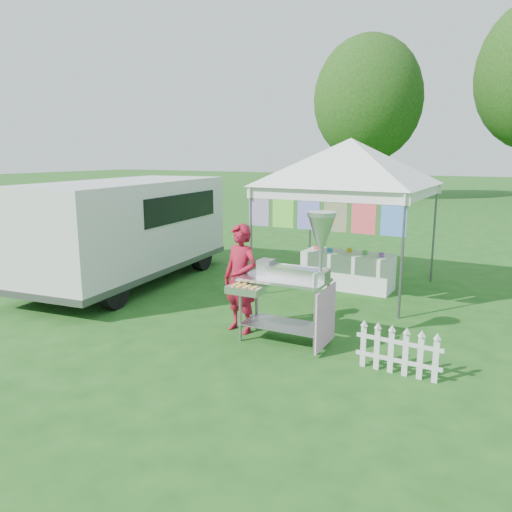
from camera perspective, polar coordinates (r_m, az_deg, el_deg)
The scene contains 8 objects.
ground at distance 7.35m, azimuth 1.03°, elevation -9.96°, with size 120.00×120.00×0.00m, color #1C4F16.
canopy_main at distance 10.06m, azimuth 10.81°, elevation 13.04°, with size 4.24×4.24×3.45m.
tree_left at distance 31.57m, azimuth 12.68°, elevation 17.05°, with size 6.40×6.40×9.53m.
donut_cart at distance 7.01m, azimuth 4.75°, elevation -1.33°, with size 1.38×1.00×1.93m.
vendor at distance 7.60m, azimuth -1.78°, elevation -2.59°, with size 0.61×0.40×1.67m, color maroon.
cargo_van at distance 10.93m, azimuth -14.26°, elevation 3.13°, with size 2.70×5.39×2.15m.
picket_fence at distance 6.53m, azimuth 15.93°, elevation -10.56°, with size 1.08×0.08×0.56m.
display_table at distance 10.35m, azimuth 10.43°, elevation -1.62°, with size 1.80×0.70×0.73m, color white.
Camera 1 is at (3.23, -6.03, 2.70)m, focal length 35.00 mm.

